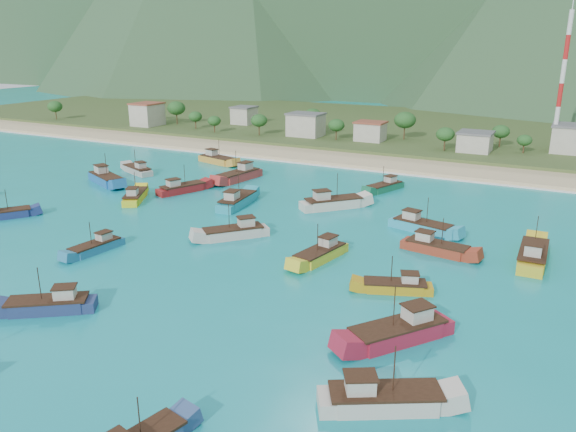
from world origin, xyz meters
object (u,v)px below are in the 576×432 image
at_px(boat_11, 332,204).
at_px(boat_13, 135,197).
at_px(boat_12, 396,287).
at_px(boat_33, 239,176).
at_px(boat_28, 382,400).
at_px(boat_31, 137,170).
at_px(boat_4, 237,201).
at_px(boat_6, 96,248).
at_px(boat_3, 217,160).
at_px(boat_0, 436,248).
at_px(boat_30, 4,215).
at_px(boat_20, 182,189).
at_px(boat_27, 422,227).
at_px(boat_17, 533,256).
at_px(boat_32, 400,333).
at_px(boat_21, 385,187).
at_px(boat_16, 50,306).
at_px(boat_26, 321,255).
at_px(radio_tower, 562,83).
at_px(boat_5, 235,233).
at_px(boat_29, 106,179).

relative_size(boat_11, boat_13, 1.08).
bearing_deg(boat_12, boat_33, 29.28).
relative_size(boat_28, boat_31, 1.04).
distance_m(boat_4, boat_6, 31.58).
height_order(boat_6, boat_31, boat_31).
bearing_deg(boat_28, boat_3, -167.41).
xyz_separation_m(boat_0, boat_30, (-74.02, -18.62, -0.08)).
relative_size(boat_20, boat_27, 0.97).
height_order(boat_20, boat_33, boat_33).
bearing_deg(boat_31, boat_17, -78.55).
bearing_deg(boat_0, boat_4, -92.45).
height_order(boat_27, boat_32, boat_32).
height_order(boat_3, boat_20, boat_3).
height_order(boat_4, boat_30, boat_4).
bearing_deg(boat_11, boat_21, 117.61).
xyz_separation_m(boat_16, boat_33, (-15.17, 66.48, 0.24)).
relative_size(boat_4, boat_17, 0.98).
bearing_deg(boat_33, boat_26, 144.21).
height_order(radio_tower, boat_4, radio_tower).
height_order(radio_tower, boat_13, radio_tower).
height_order(boat_3, boat_26, boat_3).
bearing_deg(boat_33, boat_32, 143.91).
xyz_separation_m(boat_13, boat_21, (42.36, 30.89, -0.05)).
distance_m(boat_6, boat_20, 35.64).
distance_m(boat_26, boat_31, 69.85).
relative_size(boat_3, boat_30, 1.27).
bearing_deg(boat_4, boat_12, -37.64).
xyz_separation_m(boat_6, boat_28, (51.26, -16.75, 0.22)).
bearing_deg(boat_32, boat_16, 54.20).
height_order(boat_12, boat_26, boat_26).
relative_size(boat_26, boat_32, 0.91).
relative_size(boat_5, boat_33, 0.79).
distance_m(boat_26, boat_30, 60.05).
relative_size(boat_4, boat_21, 1.17).
xyz_separation_m(boat_5, boat_20, (-25.44, 19.03, -0.03)).
bearing_deg(boat_32, boat_17, -73.03).
xyz_separation_m(boat_11, boat_27, (18.82, -5.63, -0.14)).
xyz_separation_m(radio_tower, boat_27, (-15.71, -78.72, -19.25)).
bearing_deg(boat_27, boat_5, -43.24).
distance_m(boat_11, boat_32, 50.05).
distance_m(boat_12, boat_26, 14.39).
bearing_deg(boat_6, boat_32, -179.14).
bearing_deg(boat_30, boat_33, 98.36).
bearing_deg(boat_6, boat_12, -164.75).
distance_m(boat_17, boat_29, 90.25).
xyz_separation_m(boat_6, boat_32, (49.17, -4.63, 0.33)).
distance_m(boat_13, boat_21, 52.42).
height_order(boat_28, boat_32, boat_32).
xyz_separation_m(boat_12, boat_32, (3.96, -11.80, 0.34)).
distance_m(boat_4, boat_32, 56.04).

